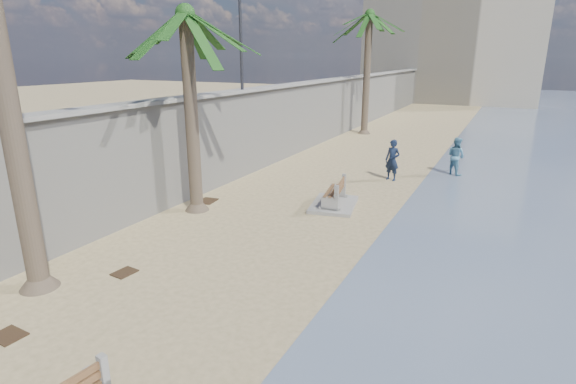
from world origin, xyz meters
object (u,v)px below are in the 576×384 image
(bench_far, at_px, (334,195))
(palm_mid, at_px, (185,16))
(person_a, at_px, (393,157))
(palm_back, at_px, (370,16))
(person_b, at_px, (456,154))

(bench_far, bearing_deg, palm_mid, -148.36)
(person_a, bearing_deg, palm_back, 126.84)
(palm_mid, bearing_deg, palm_back, 88.96)
(palm_back, bearing_deg, person_b, -51.94)
(bench_far, height_order, person_a, person_a)
(palm_mid, height_order, palm_back, palm_back)
(palm_back, bearing_deg, bench_far, -76.42)
(bench_far, xyz_separation_m, person_b, (3.13, 6.36, 0.52))
(person_a, relative_size, person_b, 1.07)
(palm_back, xyz_separation_m, person_a, (4.53, -10.75, -6.32))
(person_b, bearing_deg, palm_mid, 85.19)
(person_b, bearing_deg, bench_far, 97.80)
(bench_far, xyz_separation_m, palm_back, (-3.62, 14.98, 6.91))
(palm_mid, bearing_deg, person_b, 51.23)
(person_a, distance_m, person_b, 3.08)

